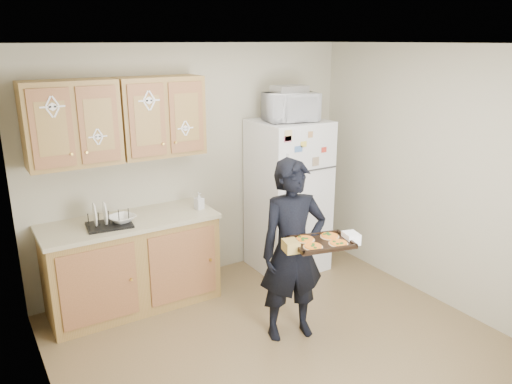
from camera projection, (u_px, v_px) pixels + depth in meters
floor at (292, 354)px, 4.19m from camera, size 3.60×3.60×0.00m
ceiling at (299, 44)px, 3.46m from camera, size 3.60×3.60×0.00m
wall_back at (195, 165)px, 5.29m from camera, size 3.60×0.04×2.50m
wall_left at (46, 267)px, 2.92m from camera, size 0.04×3.60×2.50m
wall_right at (449, 180)px, 4.72m from camera, size 0.04×3.60×2.50m
refrigerator at (288, 196)px, 5.58m from camera, size 0.75×0.70×1.70m
base_cabinet at (133, 265)px, 4.84m from camera, size 1.60×0.60×0.86m
countertop at (129, 222)px, 4.71m from camera, size 1.64×0.64×0.04m
upper_cab_left at (71, 124)px, 4.34m from camera, size 0.80×0.33×0.75m
upper_cab_right at (160, 117)px, 4.75m from camera, size 0.80×0.33×0.75m
cereal_box at (310, 237)px, 6.24m from camera, size 0.20×0.07×0.32m
person at (293, 251)px, 4.25m from camera, size 0.66×0.51×1.60m
baking_tray at (321, 243)px, 4.00m from camera, size 0.54×0.45×0.04m
pizza_front_left at (313, 246)px, 3.90m from camera, size 0.16×0.16×0.02m
pizza_front_right at (338, 243)px, 3.96m from camera, size 0.16×0.16×0.02m
pizza_back_left at (305, 239)px, 4.04m from camera, size 0.16×0.16×0.02m
pizza_back_right at (330, 236)px, 4.10m from camera, size 0.16×0.16×0.02m
microwave at (291, 107)px, 5.23m from camera, size 0.60×0.46×0.30m
foil_pan at (290, 89)px, 5.21m from camera, size 0.35×0.26×0.07m
dish_rack at (109, 218)px, 4.52m from camera, size 0.43×0.34×0.16m
bowl at (122, 219)px, 4.59m from camera, size 0.30×0.30×0.06m
soap_bottle at (199, 201)px, 4.98m from camera, size 0.09×0.09×0.17m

